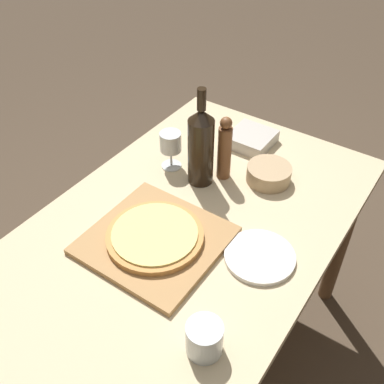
# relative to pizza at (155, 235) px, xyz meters

# --- Properties ---
(ground_plane) EXTENTS (12.00, 12.00, 0.00)m
(ground_plane) POSITION_rel_pizza_xyz_m (0.03, 0.11, -0.78)
(ground_plane) COLOR #4C3D2D
(dining_table) EXTENTS (0.83, 1.32, 0.75)m
(dining_table) POSITION_rel_pizza_xyz_m (0.03, 0.11, -0.14)
(dining_table) COLOR #CCB78E
(dining_table) RESTS_ON ground_plane
(cutting_board) EXTENTS (0.37, 0.36, 0.02)m
(cutting_board) POSITION_rel_pizza_xyz_m (0.00, -0.00, -0.02)
(cutting_board) COLOR #A87A47
(cutting_board) RESTS_ON dining_table
(pizza) EXTENTS (0.28, 0.28, 0.02)m
(pizza) POSITION_rel_pizza_xyz_m (0.00, 0.00, 0.00)
(pizza) COLOR #C68947
(pizza) RESTS_ON cutting_board
(wine_bottle) EXTENTS (0.08, 0.08, 0.34)m
(wine_bottle) POSITION_rel_pizza_xyz_m (-0.05, 0.31, 0.11)
(wine_bottle) COLOR black
(wine_bottle) RESTS_ON dining_table
(pepper_mill) EXTENTS (0.05, 0.05, 0.23)m
(pepper_mill) POSITION_rel_pizza_xyz_m (0.00, 0.37, 0.08)
(pepper_mill) COLOR brown
(pepper_mill) RESTS_ON dining_table
(wine_glass) EXTENTS (0.07, 0.07, 0.14)m
(wine_glass) POSITION_rel_pizza_xyz_m (-0.18, 0.32, 0.07)
(wine_glass) COLOR silver
(wine_glass) RESTS_ON dining_table
(small_bowl) EXTENTS (0.15, 0.15, 0.06)m
(small_bowl) POSITION_rel_pizza_xyz_m (0.14, 0.44, -0.00)
(small_bowl) COLOR tan
(small_bowl) RESTS_ON dining_table
(drinking_tumbler) EXTENTS (0.09, 0.09, 0.09)m
(drinking_tumbler) POSITION_rel_pizza_xyz_m (0.30, -0.20, 0.01)
(drinking_tumbler) COLOR silver
(drinking_tumbler) RESTS_ON dining_table
(dinner_plate) EXTENTS (0.20, 0.20, 0.01)m
(dinner_plate) POSITION_rel_pizza_xyz_m (0.28, 0.12, -0.02)
(dinner_plate) COLOR silver
(dinner_plate) RESTS_ON dining_table
(food_container) EXTENTS (0.15, 0.16, 0.05)m
(food_container) POSITION_rel_pizza_xyz_m (-0.01, 0.59, -0.01)
(food_container) COLOR #BCB7AD
(food_container) RESTS_ON dining_table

